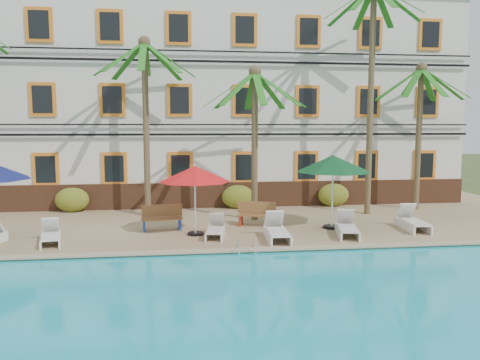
{
  "coord_description": "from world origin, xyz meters",
  "views": [
    {
      "loc": [
        -1.42,
        -14.84,
        4.06
      ],
      "look_at": [
        0.79,
        3.0,
        2.0
      ],
      "focal_mm": 35.0,
      "sensor_mm": 36.0,
      "label": 1
    }
  ],
  "objects": [
    {
      "name": "ground",
      "position": [
        0.0,
        0.0,
        0.0
      ],
      "size": [
        100.0,
        100.0,
        0.0
      ],
      "primitive_type": "plane",
      "color": "#384C23",
      "rests_on": "ground"
    },
    {
      "name": "pool_deck",
      "position": [
        0.0,
        5.0,
        0.12
      ],
      "size": [
        30.0,
        12.0,
        0.25
      ],
      "primitive_type": "cube",
      "color": "tan",
      "rests_on": "ground"
    },
    {
      "name": "swimming_pool",
      "position": [
        0.0,
        -7.0,
        0.1
      ],
      "size": [
        26.0,
        12.0,
        0.2
      ],
      "primitive_type": "cube",
      "color": "#1AB2C9",
      "rests_on": "ground"
    },
    {
      "name": "pool_coping",
      "position": [
        0.0,
        -0.9,
        0.28
      ],
      "size": [
        30.0,
        0.35,
        0.06
      ],
      "primitive_type": "cube",
      "color": "tan",
      "rests_on": "pool_deck"
    },
    {
      "name": "hotel_building",
      "position": [
        0.0,
        9.98,
        5.37
      ],
      "size": [
        25.4,
        6.44,
        10.22
      ],
      "color": "silver",
      "rests_on": "pool_deck"
    },
    {
      "name": "palm_b",
      "position": [
        -2.91,
        5.27,
        5.1
      ],
      "size": [
        4.17,
        4.17,
        7.53
      ],
      "color": "brown",
      "rests_on": "pool_deck"
    },
    {
      "name": "palm_c",
      "position": [
        1.5,
        3.85,
        4.32
      ],
      "size": [
        4.17,
        4.17,
        6.22
      ],
      "color": "brown",
      "rests_on": "pool_deck"
    },
    {
      "name": "palm_d",
      "position": [
        6.62,
        4.56,
        6.45
      ],
      "size": [
        4.17,
        4.17,
        9.91
      ],
      "color": "brown",
      "rests_on": "pool_deck"
    },
    {
      "name": "palm_e",
      "position": [
        9.31,
        5.39,
        4.6
      ],
      "size": [
        4.17,
        4.17,
        6.67
      ],
      "color": "brown",
      "rests_on": "pool_deck"
    },
    {
      "name": "shrub_left",
      "position": [
        -6.34,
        6.6,
        0.8
      ],
      "size": [
        1.5,
        0.9,
        1.1
      ],
      "primitive_type": "ellipsoid",
      "color": "#205719",
      "rests_on": "pool_deck"
    },
    {
      "name": "shrub_mid",
      "position": [
        1.14,
        6.6,
        0.8
      ],
      "size": [
        1.5,
        0.9,
        1.1
      ],
      "primitive_type": "ellipsoid",
      "color": "#205719",
      "rests_on": "pool_deck"
    },
    {
      "name": "shrub_right",
      "position": [
        5.75,
        6.6,
        0.8
      ],
      "size": [
        1.5,
        0.9,
        1.1
      ],
      "primitive_type": "ellipsoid",
      "color": "#205719",
      "rests_on": "pool_deck"
    },
    {
      "name": "umbrella_red",
      "position": [
        -0.99,
        1.44,
        2.4
      ],
      "size": [
        2.52,
        2.52,
        2.52
      ],
      "color": "black",
      "rests_on": "pool_deck"
    },
    {
      "name": "umbrella_green",
      "position": [
        4.14,
        1.91,
        2.67
      ],
      "size": [
        2.84,
        2.84,
        2.83
      ],
      "color": "black",
      "rests_on": "pool_deck"
    },
    {
      "name": "lounger_b",
      "position": [
        -5.73,
        0.77,
        0.51
      ],
      "size": [
        0.97,
        1.77,
        0.79
      ],
      "color": "white",
      "rests_on": "pool_deck"
    },
    {
      "name": "lounger_c",
      "position": [
        -0.3,
        1.08,
        0.5
      ],
      "size": [
        0.83,
        1.7,
        0.77
      ],
      "color": "white",
      "rests_on": "pool_deck"
    },
    {
      "name": "lounger_d",
      "position": [
        1.72,
        0.35,
        0.55
      ],
      "size": [
        0.79,
        1.99,
        0.93
      ],
      "color": "white",
      "rests_on": "pool_deck"
    },
    {
      "name": "lounger_e",
      "position": [
        4.28,
        0.66,
        0.53
      ],
      "size": [
        1.04,
        1.95,
        0.87
      ],
      "color": "white",
      "rests_on": "pool_deck"
    },
    {
      "name": "lounger_f",
      "position": [
        7.05,
        1.32,
        0.55
      ],
      "size": [
        0.86,
        1.99,
        0.91
      ],
      "color": "white",
      "rests_on": "pool_deck"
    },
    {
      "name": "bench_left",
      "position": [
        -2.2,
        2.39,
        0.72
      ],
      "size": [
        1.55,
        0.65,
        0.93
      ],
      "color": "olive",
      "rests_on": "pool_deck"
    },
    {
      "name": "bench_right",
      "position": [
        1.44,
        2.65,
        0.72
      ],
      "size": [
        1.57,
        0.96,
        0.93
      ],
      "color": "olive",
      "rests_on": "pool_deck"
    },
    {
      "name": "pool_ladder",
      "position": [
        0.49,
        -1.0,
        0.25
      ],
      "size": [
        0.54,
        0.74,
        0.74
      ],
      "color": "silver",
      "rests_on": "ground"
    }
  ]
}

